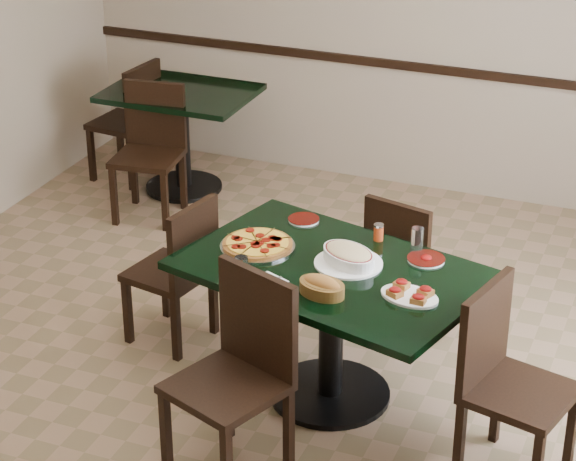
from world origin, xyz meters
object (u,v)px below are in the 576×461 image
at_px(chair_near, 240,364).
at_px(chair_right, 504,373).
at_px(pepperoni_pizza, 258,244).
at_px(lasagna_casserole, 349,256).
at_px(bruschetta_platter, 410,293).
at_px(back_chair_left, 132,116).
at_px(chair_left, 180,266).
at_px(bread_basket, 322,287).
at_px(main_table, 332,300).
at_px(back_table, 181,121).
at_px(chair_far, 405,260).
at_px(back_chair_near, 151,143).

bearing_deg(chair_near, chair_right, 41.29).
xyz_separation_m(pepperoni_pizza, lasagna_casserole, (0.49, -0.00, 0.03)).
xyz_separation_m(pepperoni_pizza, bruschetta_platter, (0.86, -0.21, 0.01)).
height_order(back_chair_left, bruschetta_platter, back_chair_left).
xyz_separation_m(chair_left, lasagna_casserole, (1.01, -0.14, 0.32)).
bearing_deg(bread_basket, chair_near, -105.43).
xyz_separation_m(chair_left, bruschetta_platter, (1.38, -0.35, 0.30)).
bearing_deg(back_chair_left, chair_near, 43.44).
distance_m(chair_right, chair_left, 1.92).
bearing_deg(bread_basket, chair_right, 14.94).
distance_m(chair_near, pepperoni_pizza, 0.80).
relative_size(chair_left, bread_basket, 3.22).
height_order(lasagna_casserole, bruschetta_platter, lasagna_casserole).
distance_m(main_table, chair_right, 0.96).
relative_size(back_table, back_chair_left, 1.14).
distance_m(chair_left, lasagna_casserole, 1.07).
distance_m(chair_far, back_chair_left, 2.83).
xyz_separation_m(main_table, back_chair_left, (-2.30, 2.12, -0.07)).
distance_m(chair_right, bread_basket, 0.91).
distance_m(main_table, chair_left, 0.97).
xyz_separation_m(main_table, lasagna_casserole, (0.06, 0.06, 0.23)).
height_order(back_chair_near, bruschetta_platter, back_chair_near).
relative_size(main_table, chair_right, 1.75).
bearing_deg(chair_left, bread_basket, 75.62).
bearing_deg(back_chair_near, main_table, -48.43).
distance_m(main_table, bruschetta_platter, 0.50).
relative_size(chair_near, bread_basket, 3.70).
distance_m(back_chair_near, lasagna_casserole, 2.55).
bearing_deg(back_table, chair_right, -39.80).
xyz_separation_m(back_chair_left, pepperoni_pizza, (1.87, -2.06, 0.27)).
xyz_separation_m(chair_left, back_chair_near, (-0.95, 1.46, 0.03)).
distance_m(main_table, back_chair_near, 2.53).
distance_m(chair_near, chair_right, 1.19).
height_order(chair_near, back_chair_left, chair_near).
height_order(main_table, chair_right, chair_right).
height_order(pepperoni_pizza, lasagna_casserole, lasagna_casserole).
bearing_deg(bread_basket, bruschetta_platter, 31.86).
bearing_deg(bruschetta_platter, chair_near, -126.66).
bearing_deg(chair_near, bread_basket, 80.85).
height_order(back_table, back_chair_left, back_chair_left).
distance_m(back_table, back_chair_left, 0.41).
relative_size(lasagna_casserole, bread_basket, 1.37).
relative_size(chair_left, back_chair_left, 0.96).
bearing_deg(back_chair_left, pepperoni_pizza, 48.80).
height_order(back_table, lasagna_casserole, lasagna_casserole).
bearing_deg(back_chair_left, bruschetta_platter, 56.75).
distance_m(main_table, lasagna_casserole, 0.24).
distance_m(bread_basket, bruschetta_platter, 0.41).
bearing_deg(chair_right, chair_far, 51.36).
xyz_separation_m(back_table, bruschetta_platter, (2.32, -2.24, 0.25)).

